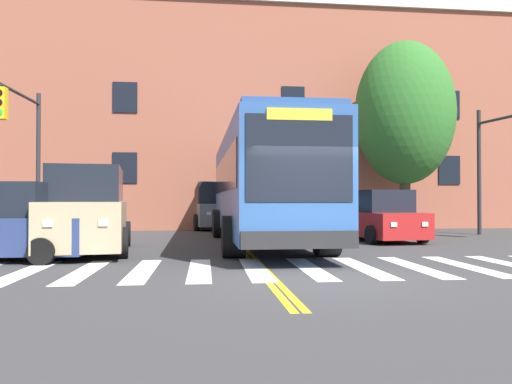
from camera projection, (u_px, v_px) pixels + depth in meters
ground_plane at (324, 276)px, 9.28m from camera, size 120.00×120.00×0.00m
crosswalk at (310, 268)px, 10.30m from camera, size 14.03×3.61×0.01m
lane_line_yellow_inner at (223, 229)px, 24.08m from camera, size 0.12×36.00×0.01m
lane_line_yellow_outer at (227, 229)px, 24.10m from camera, size 0.12×36.00×0.01m
city_bus at (261, 184)px, 16.12m from camera, size 2.93×12.25×3.54m
car_tan_near_lane at (88, 212)px, 13.38m from camera, size 2.62×5.28×2.28m
car_red_far_lane at (380, 217)px, 17.22m from camera, size 2.31×4.11×1.74m
car_grey_behind_bus at (214, 207)px, 24.46m from camera, size 2.71×5.34×2.25m
traffic_light_near_corner at (510, 147)px, 18.60m from camera, size 0.72×4.07×5.07m
traffic_light_far_corner at (24, 135)px, 17.42m from camera, size 0.39×3.50×5.44m
street_tree_curbside_large at (405, 113)px, 21.83m from camera, size 5.42×5.28×8.36m
building_facade at (281, 120)px, 27.10m from camera, size 38.95×7.12×11.49m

